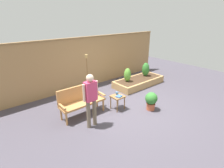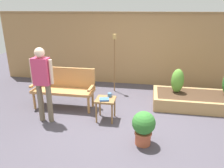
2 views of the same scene
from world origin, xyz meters
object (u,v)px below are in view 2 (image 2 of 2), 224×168
object	(u,v)px
book_on_table	(104,99)
potted_boxwood	(144,126)
shrub_near_bench	(177,81)
person_by_bench	(42,79)
side_table	(106,102)
tiki_torch	(114,53)
cup_on_table	(110,95)
garden_bench	(64,85)

from	to	relation	value
book_on_table	potted_boxwood	size ratio (longest dim) A/B	0.31
potted_boxwood	shrub_near_bench	size ratio (longest dim) A/B	1.05
book_on_table	shrub_near_bench	distance (m)	1.97
shrub_near_bench	person_by_bench	world-z (taller)	person_by_bench
side_table	potted_boxwood	size ratio (longest dim) A/B	0.78
book_on_table	tiki_torch	size ratio (longest dim) A/B	0.12
potted_boxwood	shrub_near_bench	bearing A→B (deg)	68.59
cup_on_table	person_by_bench	bearing A→B (deg)	-163.25
cup_on_table	person_by_bench	distance (m)	1.40
book_on_table	side_table	bearing A→B (deg)	66.16
garden_bench	tiki_torch	distance (m)	1.66
garden_bench	potted_boxwood	size ratio (longest dim) A/B	2.33
person_by_bench	cup_on_table	bearing A→B (deg)	16.75
potted_boxwood	shrub_near_bench	world-z (taller)	shrub_near_bench
side_table	book_on_table	world-z (taller)	book_on_table
person_by_bench	side_table	bearing A→B (deg)	12.63
garden_bench	cup_on_table	xyz separation A→B (m)	(1.16, -0.38, -0.02)
garden_bench	side_table	distance (m)	1.21
shrub_near_bench	garden_bench	bearing A→B (deg)	-166.74
shrub_near_bench	tiki_torch	size ratio (longest dim) A/B	0.37
book_on_table	potted_boxwood	distance (m)	1.08
book_on_table	shrub_near_bench	world-z (taller)	shrub_near_bench
cup_on_table	potted_boxwood	bearing A→B (deg)	-49.00
book_on_table	garden_bench	bearing A→B (deg)	138.55
shrub_near_bench	person_by_bench	xyz separation A→B (m)	(-2.77, -1.39, 0.34)
person_by_bench	garden_bench	bearing A→B (deg)	80.94
garden_bench	shrub_near_bench	bearing A→B (deg)	13.26
person_by_bench	tiki_torch	bearing A→B (deg)	60.02
potted_boxwood	tiki_torch	xyz separation A→B (m)	(-0.91, 2.43, 0.76)
cup_on_table	person_by_bench	world-z (taller)	person_by_bench
side_table	cup_on_table	size ratio (longest dim) A/B	3.98
tiki_torch	person_by_bench	xyz separation A→B (m)	(-1.13, -1.95, -0.18)
garden_bench	shrub_near_bench	size ratio (longest dim) A/B	2.44
garden_bench	shrub_near_bench	world-z (taller)	garden_bench
potted_boxwood	shrub_near_bench	xyz separation A→B (m)	(0.73, 1.87, 0.24)
side_table	shrub_near_bench	bearing A→B (deg)	35.76
shrub_near_bench	side_table	bearing A→B (deg)	-144.24
tiki_torch	person_by_bench	world-z (taller)	tiki_torch
shrub_near_bench	book_on_table	bearing A→B (deg)	-142.66
garden_bench	book_on_table	size ratio (longest dim) A/B	7.53
side_table	person_by_bench	world-z (taller)	person_by_bench
side_table	book_on_table	size ratio (longest dim) A/B	2.51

